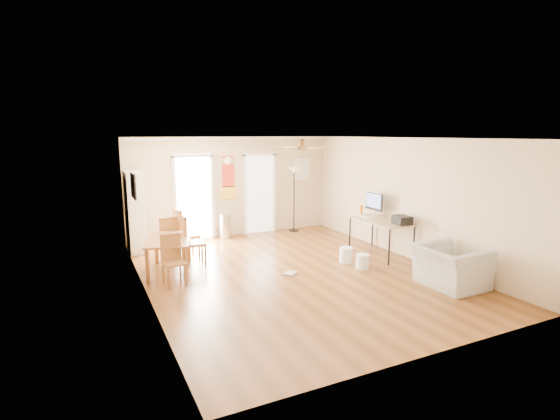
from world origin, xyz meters
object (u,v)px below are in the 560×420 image
torchiere_lamp (294,199)px  wastebasket_a (346,255)px  bookshelf (135,212)px  dining_chair_far (166,237)px  printer (402,220)px  armchair (450,267)px  dining_table (170,255)px  computer_desk (380,237)px  dining_chair_right_a (187,233)px  dining_chair_right_b (194,240)px  trash_can (225,226)px  wastebasket_b (362,262)px  dining_chair_near (174,260)px

torchiere_lamp → wastebasket_a: (-0.35, -3.08, -0.73)m
bookshelf → dining_chair_far: size_ratio=2.01×
printer → armchair: (-0.30, -1.60, -0.52)m
dining_table → computer_desk: bearing=-10.8°
dining_table → armchair: bearing=-34.9°
dining_chair_far → torchiere_lamp: bearing=-169.2°
dining_chair_right_a → armchair: bearing=-142.9°
dining_chair_right_b → trash_can: (1.29, 1.89, -0.21)m
dining_table → dining_chair_far: dining_chair_far is taller
torchiere_lamp → wastebasket_a: size_ratio=5.59×
torchiere_lamp → computer_desk: (0.65, -2.93, -0.49)m
wastebasket_a → wastebasket_b: (0.04, -0.51, -0.01)m
bookshelf → dining_chair_near: bearing=-79.5°
torchiere_lamp → armchair: torchiere_lamp is taller
dining_chair_right_b → wastebasket_b: 3.45m
dining_table → computer_desk: 4.56m
dining_chair_right_a → trash_can: dining_chair_right_a is taller
trash_can → dining_chair_far: bearing=-146.8°
dining_chair_right_b → dining_chair_right_a: bearing=4.7°
dining_chair_right_a → armchair: size_ratio=0.95×
dining_chair_near → dining_chair_right_b: bearing=52.7°
dining_chair_near → dining_chair_far: dining_chair_far is taller
dining_table → trash_can: bearing=48.6°
trash_can → wastebasket_b: (1.68, -3.60, -0.16)m
dining_chair_right_a → wastebasket_a: bearing=-129.6°
wastebasket_a → armchair: bearing=-67.5°
dining_chair_right_b → trash_can: dining_chair_right_b is taller
dining_chair_near → wastebasket_a: bearing=-8.5°
dining_chair_right_a → wastebasket_b: dining_chair_right_a is taller
bookshelf → torchiere_lamp: (4.22, 0.25, -0.04)m
wastebasket_b → armchair: bearing=-62.2°
wastebasket_a → trash_can: bearing=117.9°
trash_can → armchair: bearing=-64.1°
dining_chair_far → dining_chair_right_a: bearing=158.1°
dining_table → armchair: size_ratio=1.18×
dining_chair_near → torchiere_lamp: torchiere_lamp is taller
dining_chair_right_b → torchiere_lamp: size_ratio=0.58×
printer → armchair: size_ratio=0.32×
bookshelf → torchiere_lamp: bookshelf is taller
dining_chair_right_a → wastebasket_b: bearing=-135.7°
printer → wastebasket_b: 1.31m
dining_chair_right_a → dining_chair_near: 1.76m
wastebasket_b → dining_chair_near: bearing=168.7°
dining_table → trash_can: (1.84, 2.08, -0.02)m
dining_chair_right_b → dining_chair_far: bearing=34.0°
dining_chair_right_a → dining_chair_near: size_ratio=1.18×
dining_table → printer: printer is taller
dining_chair_far → wastebasket_b: bearing=138.0°
dining_chair_right_a → trash_can: (1.29, 1.25, -0.22)m
dining_chair_near → armchair: size_ratio=0.81×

